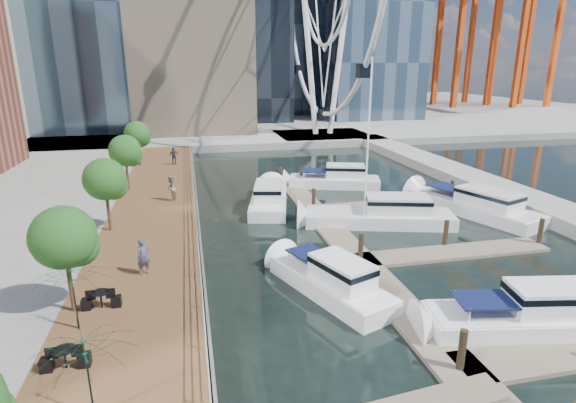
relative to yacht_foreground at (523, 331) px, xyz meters
The scene contains 17 objects.
ground 7.24m from the yacht_foreground, behind, with size 520.00×520.00×0.00m, color black.
boardwalk 22.22m from the yacht_foreground, 136.96° to the left, with size 6.00×60.00×1.00m, color brown.
seawall 20.13m from the yacht_foreground, 131.12° to the left, with size 0.25×60.00×1.00m, color #595954.
land_far 102.42m from the yacht_foreground, 94.05° to the left, with size 200.00×114.00×1.00m, color gray.
breakwater 23.87m from the yacht_foreground, 57.66° to the left, with size 4.00×60.00×1.00m, color gray.
pier 52.60m from the yacht_foreground, 82.61° to the left, with size 14.00×12.00×1.00m, color gray.
railing 20.25m from the yacht_foreground, 131.33° to the left, with size 0.10×60.00×1.05m, color white, non-canonical shape.
floating_docks 10.18m from the yacht_foreground, 85.88° to the left, with size 16.00×34.00×2.60m.
port_cranes 115.04m from the yacht_foreground, 57.76° to the left, with size 40.00×52.00×38.00m.
street_trees 23.80m from the yacht_foreground, 142.77° to the left, with size 2.60×42.60×4.60m.
cafe_tables 17.78m from the yacht_foreground, behind, with size 2.50×13.70×0.74m.
yacht_foreground is the anchor object (origin of this frame).
pedestrian_near 17.64m from the yacht_foreground, 155.91° to the left, with size 0.68×0.45×1.86m, color #44445B.
pedestrian_mid 25.08m from the yacht_foreground, 126.99° to the left, with size 0.96×0.74×1.97m, color #83735A.
pedestrian_far 37.04m from the yacht_foreground, 114.06° to the left, with size 1.07×0.45×1.83m, color #2F323B.
moored_yachts 13.83m from the yacht_foreground, 91.38° to the left, with size 20.78×36.70×11.50m.
cafe_seating 17.72m from the yacht_foreground, behind, with size 5.18×15.07×2.66m.
Camera 1 is at (-6.24, -14.37, 10.85)m, focal length 28.00 mm.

